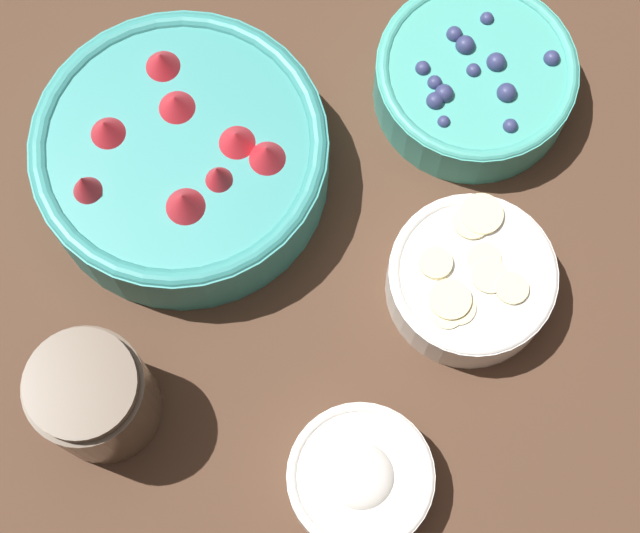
# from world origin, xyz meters

# --- Properties ---
(ground_plane) EXTENTS (4.00, 4.00, 0.00)m
(ground_plane) POSITION_xyz_m (0.00, 0.00, 0.00)
(ground_plane) COLOR #4C3323
(bowl_strawberries) EXTENTS (0.24, 0.24, 0.09)m
(bowl_strawberries) POSITION_xyz_m (-0.05, 0.14, 0.04)
(bowl_strawberries) COLOR teal
(bowl_strawberries) RESTS_ON ground_plane
(bowl_blueberries) EXTENTS (0.17, 0.17, 0.06)m
(bowl_blueberries) POSITION_xyz_m (0.17, 0.03, 0.03)
(bowl_blueberries) COLOR #47AD9E
(bowl_blueberries) RESTS_ON ground_plane
(bowl_bananas) EXTENTS (0.13, 0.13, 0.05)m
(bowl_bananas) POSITION_xyz_m (0.04, -0.09, 0.03)
(bowl_bananas) COLOR white
(bowl_bananas) RESTS_ON ground_plane
(bowl_cream) EXTENTS (0.11, 0.11, 0.05)m
(bowl_cream) POSITION_xyz_m (-0.13, -0.13, 0.02)
(bowl_cream) COLOR white
(bowl_cream) RESTS_ON ground_plane
(jar_chocolate) EXTENTS (0.09, 0.09, 0.10)m
(jar_chocolate) POSITION_xyz_m (-0.22, 0.04, 0.05)
(jar_chocolate) COLOR brown
(jar_chocolate) RESTS_ON ground_plane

